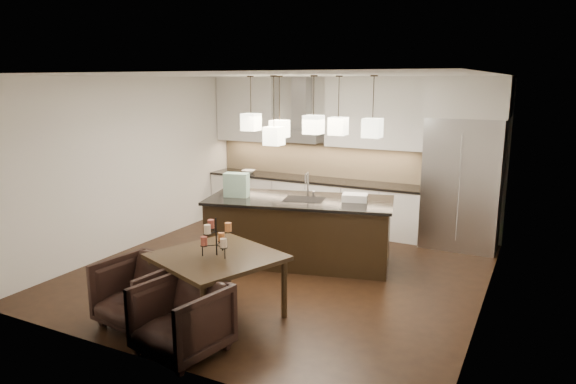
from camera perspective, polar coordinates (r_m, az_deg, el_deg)
The scene contains 37 objects.
floor at distance 7.58m, azimuth -0.69°, elevation -8.89°, with size 5.50×5.50×0.02m, color black.
ceiling at distance 7.07m, azimuth -0.75°, elevation 12.95°, with size 5.50×5.50×0.02m, color white.
wall_back at distance 9.69m, azimuth 6.91°, elevation 4.30°, with size 5.50×0.02×2.80m, color silver.
wall_front at distance 4.98m, azimuth -15.68°, elevation -3.62°, with size 5.50×0.02×2.80m, color silver.
wall_left at distance 8.80m, azimuth -16.86°, elevation 3.07°, with size 0.02×5.50×2.80m, color silver.
wall_right at distance 6.42m, azimuth 21.66°, elevation -0.52°, with size 0.02×5.50×2.80m, color silver.
refrigerator at distance 8.87m, azimuth 18.81°, elevation 0.88°, with size 1.20×0.72×2.15m, color #B7B7BA.
fridge_panel at distance 8.72m, azimuth 19.45°, elevation 9.93°, with size 1.26×0.72×0.65m, color silver.
lower_cabinets at distance 9.80m, azimuth 2.66°, elevation -1.25°, with size 4.21×0.62×0.88m, color silver.
countertop at distance 9.70m, azimuth 2.69°, elevation 1.40°, with size 4.21×0.66×0.04m, color black.
backsplash at distance 9.92m, azimuth 3.43°, elevation 3.59°, with size 4.21×0.02×0.63m, color tan.
upper_cab_left at distance 10.36m, azimuth -4.47°, elevation 9.17°, with size 1.25×0.35×1.25m, color silver.
upper_cab_right at distance 9.26m, azimuth 9.87°, elevation 8.67°, with size 1.86×0.35×1.25m, color silver.
hood_canopy at distance 9.75m, azimuth 1.25°, elevation 6.33°, with size 0.90×0.52×0.24m, color #B7B7BA.
hood_chimney at distance 9.81m, azimuth 1.55°, elevation 9.88°, with size 0.30×0.28×0.96m, color #B7B7BA.
fruit_bowl at distance 10.28m, azimuth -4.42°, elevation 2.28°, with size 0.26×0.26×0.06m, color silver.
island_body at distance 7.84m, azimuth 1.26°, elevation -4.44°, with size 2.68×1.07×0.94m, color black.
island_top at distance 7.71m, azimuth 1.28°, elevation -0.93°, with size 2.77×1.16×0.04m, color black.
faucet at distance 7.75m, azimuth 2.23°, elevation 0.83°, with size 0.11×0.26×0.41m, color silver, non-canonical shape.
tote_bag at distance 7.86m, azimuth -5.74°, elevation 0.79°, with size 0.37×0.19×0.37m, color #1D6245.
food_container at distance 7.62m, azimuth 7.45°, elevation -0.61°, with size 0.37×0.26×0.11m, color silver.
dining_table at distance 6.15m, azimuth -7.81°, elevation -10.29°, with size 1.26×1.26×0.76m, color black, non-canonical shape.
candelabra at distance 5.94m, azimuth -7.98°, elevation -4.93°, with size 0.36×0.36×0.44m, color black, non-canonical shape.
candle_a at distance 5.85m, azimuth -7.17°, elevation -5.64°, with size 0.08×0.08×0.10m, color beige.
candle_b at distance 6.08m, azimuth -7.41°, elevation -4.95°, with size 0.08×0.08×0.10m, color #C06E38.
candle_c at distance 5.95m, azimuth -9.32°, elevation -5.39°, with size 0.08×0.08×0.10m, color #994234.
candle_d at distance 5.87m, azimuth -6.67°, elevation -3.90°, with size 0.08×0.08×0.10m, color #C06E38.
candle_e at distance 6.03m, azimuth -8.57°, elevation -3.54°, with size 0.08×0.08×0.10m, color #994234.
candle_f at distance 5.82m, azimuth -8.96°, elevation -4.10°, with size 0.08×0.08×0.10m, color beige.
armchair_left at distance 6.15m, azimuth -16.09°, elevation -10.66°, with size 0.81×0.83×0.76m, color black.
armchair_right at distance 5.44m, azimuth -11.77°, elevation -13.65°, with size 0.79×0.82×0.74m, color black.
pendant_a at distance 7.94m, azimuth -4.13°, elevation 7.76°, with size 0.24×0.24×0.26m, color beige.
pendant_b at distance 7.85m, azimuth -0.95°, elevation 7.03°, with size 0.24×0.24×0.26m, color beige.
pendant_c at distance 7.25m, azimuth 2.85°, elevation 7.49°, with size 0.24×0.24×0.26m, color beige.
pendant_d at distance 7.63m, azimuth 5.60°, elevation 7.30°, with size 0.24×0.24×0.26m, color beige.
pendant_e at distance 7.14m, azimuth 9.36°, elevation 7.02°, with size 0.24×0.24×0.26m, color beige.
pendant_f at distance 7.34m, azimuth -1.57°, elevation 6.24°, with size 0.24×0.24×0.26m, color beige.
Camera 1 is at (3.29, -6.26, 2.72)m, focal length 32.00 mm.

